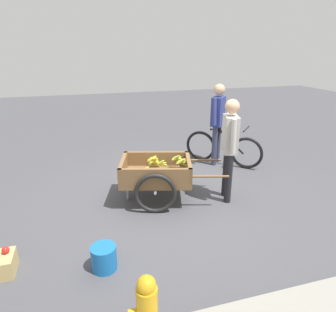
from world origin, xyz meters
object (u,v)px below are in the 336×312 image
fruit_cart (156,174)px  plastic_bucket (104,258)px  bicycle (223,148)px  fire_hydrant (147,310)px  vendor_person (230,142)px  cyclist_person (218,117)px

fruit_cart → plastic_bucket: fruit_cart is taller
fruit_cart → bicycle: size_ratio=1.44×
fire_hydrant → plastic_bucket: (0.28, -1.00, -0.19)m
vendor_person → cyclist_person: (-0.50, -1.52, 0.02)m
fruit_cart → bicycle: 2.04m
vendor_person → plastic_bucket: bearing=28.7°
vendor_person → fire_hydrant: (1.79, 2.13, -0.65)m
fruit_cart → fire_hydrant: (0.69, 2.44, -0.10)m
fruit_cart → cyclist_person: (-1.60, -1.21, 0.57)m
cyclist_person → plastic_bucket: (2.57, 2.65, -0.87)m
cyclist_person → plastic_bucket: 3.80m
fruit_cart → vendor_person: bearing=164.4°
vendor_person → fire_hydrant: size_ratio=2.45×
vendor_person → plastic_bucket: vendor_person is taller
fruit_cart → vendor_person: (-1.10, 0.31, 0.55)m
vendor_person → bicycle: (-0.61, -1.41, -0.63)m
fire_hydrant → plastic_bucket: 1.05m
fire_hydrant → plastic_bucket: fire_hydrant is taller
fruit_cart → bicycle: bicycle is taller
fruit_cart → cyclist_person: 2.09m
vendor_person → bicycle: size_ratio=1.32×
fruit_cart → vendor_person: size_ratio=1.09×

